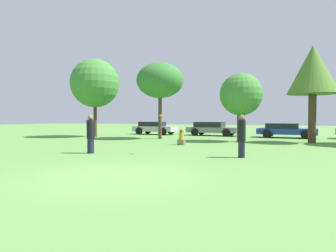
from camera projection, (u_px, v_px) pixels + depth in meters
ground_plane at (115, 176)px, 7.92m from camera, size 120.00×120.00×0.00m
person_thrower at (91, 134)px, 12.98m from camera, size 0.35×0.35×1.72m
person_catcher at (242, 136)px, 11.52m from camera, size 0.31×0.31×1.71m
frisbee at (162, 115)px, 12.60m from camera, size 0.24×0.24×0.08m
bystander_sitting at (181, 138)px, 17.00m from camera, size 0.39×0.33×0.93m
tree_0 at (95, 83)px, 24.22m from camera, size 4.04×4.04×6.50m
tree_1 at (160, 81)px, 21.92m from camera, size 3.56×3.56×5.75m
tree_2 at (241, 95)px, 19.34m from camera, size 2.82×2.82×4.57m
tree_3 at (313, 71)px, 18.25m from camera, size 3.08×3.08×6.18m
parked_car_silver at (154, 128)px, 27.94m from camera, size 4.20×2.02×1.22m
parked_car_grey at (212, 128)px, 26.02m from camera, size 4.65×2.11×1.23m
parked_car_blue at (285, 130)px, 23.16m from camera, size 4.49×2.19×1.15m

